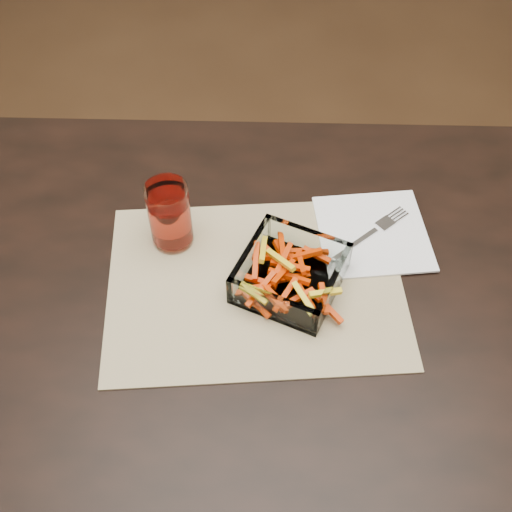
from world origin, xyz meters
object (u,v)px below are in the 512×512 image
(glass_bowl, at_px, (290,275))
(fork, at_px, (372,232))
(tumbler, at_px, (170,217))
(dining_table, at_px, (305,354))

(glass_bowl, distance_m, fork, 0.17)
(glass_bowl, relative_size, fork, 1.39)
(tumbler, relative_size, fork, 0.86)
(glass_bowl, relative_size, tumbler, 1.61)
(dining_table, distance_m, tumbler, 0.30)
(fork, bearing_deg, dining_table, -72.47)
(fork, bearing_deg, glass_bowl, -93.27)
(dining_table, distance_m, fork, 0.22)
(dining_table, bearing_deg, fork, 58.27)
(dining_table, bearing_deg, tumbler, 144.39)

